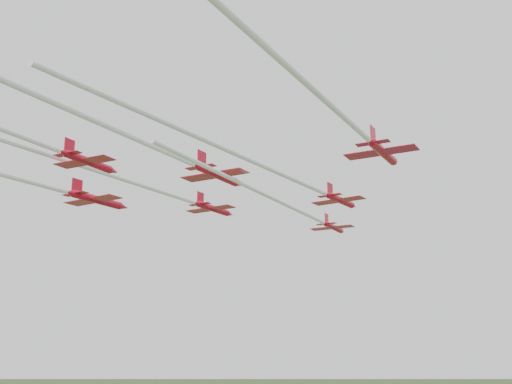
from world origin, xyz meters
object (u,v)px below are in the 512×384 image
(jet_row3_mid, at_px, (138,140))
(jet_row3_right, at_px, (337,111))
(jet_row2_left, at_px, (144,186))
(jet_lead, at_px, (297,210))
(jet_row2_right, at_px, (284,175))
(jet_row3_left, at_px, (11,177))

(jet_row3_mid, distance_m, jet_row3_right, 23.30)
(jet_row2_left, bearing_deg, jet_row3_right, -15.20)
(jet_row3_right, bearing_deg, jet_lead, 121.11)
(jet_row2_right, relative_size, jet_row3_mid, 0.90)
(jet_row3_left, bearing_deg, jet_row3_mid, 0.83)
(jet_row2_left, relative_size, jet_row2_right, 1.07)
(jet_row2_left, height_order, jet_row3_left, jet_row2_left)
(jet_lead, relative_size, jet_row2_left, 0.93)
(jet_row2_left, xyz_separation_m, jet_row3_mid, (9.72, -17.86, 0.16))
(jet_row2_right, distance_m, jet_row3_right, 17.29)
(jet_row3_left, xyz_separation_m, jet_row3_right, (45.25, -2.92, 1.95))
(jet_row2_right, bearing_deg, jet_row3_mid, -117.54)
(jet_row2_right, relative_size, jet_row3_left, 0.96)
(jet_row2_left, bearing_deg, jet_row2_right, 4.13)
(jet_row3_left, bearing_deg, jet_row2_left, 59.73)
(jet_row3_left, height_order, jet_row3_right, jet_row3_right)
(jet_lead, xyz_separation_m, jet_row2_right, (4.64, -21.00, -0.22))
(jet_lead, height_order, jet_row2_left, jet_row2_left)
(jet_row2_left, xyz_separation_m, jet_row2_right, (22.53, -2.81, -1.39))
(jet_row3_mid, xyz_separation_m, jet_row3_right, (23.24, 1.46, 0.84))
(jet_row2_left, distance_m, jet_row3_mid, 20.33)
(jet_lead, height_order, jet_row3_mid, jet_row3_mid)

